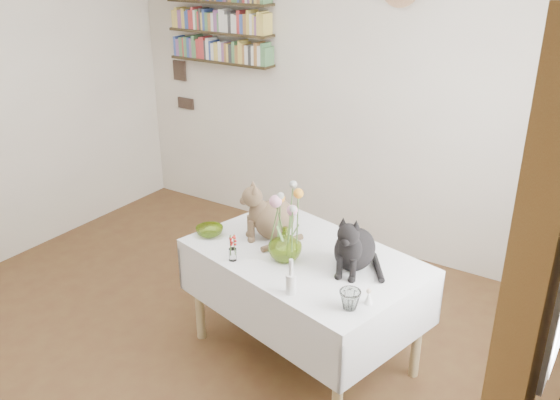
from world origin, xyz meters
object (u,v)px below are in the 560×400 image
Objects in this scene: dining_table at (304,281)px; flower_vase at (285,244)px; black_cat at (355,239)px; tabby_cat at (274,209)px; bookshelf_unit at (219,7)px.

dining_table is 0.30m from flower_vase.
dining_table is at bearing 60.21° from flower_vase.
dining_table is 0.46m from black_cat.
tabby_cat is 0.36× the size of bookshelf_unit.
bookshelf_unit is (-1.70, 1.45, 1.31)m from dining_table.
dining_table is at bearing 175.77° from black_cat.
dining_table is 2.60m from bookshelf_unit.
black_cat reaches higher than flower_vase.
black_cat is (0.30, 0.02, 0.35)m from dining_table.
bookshelf_unit is (-1.44, 1.36, 0.96)m from tabby_cat.
black_cat reaches higher than dining_table.
tabby_cat is (-0.27, 0.10, 0.35)m from dining_table.
dining_table is 4.21× the size of black_cat.
bookshelf_unit reaches higher than flower_vase.
dining_table is 0.45m from tabby_cat.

